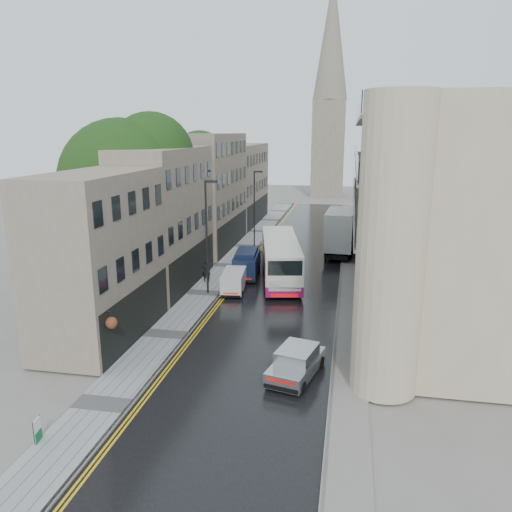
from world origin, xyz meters
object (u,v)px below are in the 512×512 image
(tree_far, at_px, (182,192))
(lamp_post_far, at_px, (254,210))
(navy_van, at_px, (234,268))
(pedestrian, at_px, (206,271))
(silver_hatchback, at_px, (269,371))
(tree_near, at_px, (124,202))
(lamp_post_near, at_px, (207,238))
(estate_sign, at_px, (37,430))
(white_lorry, at_px, (326,235))
(cream_bus, at_px, (266,270))
(white_van, at_px, (222,286))

(tree_far, height_order, lamp_post_far, tree_far)
(navy_van, height_order, pedestrian, navy_van)
(silver_hatchback, distance_m, pedestrian, 18.04)
(tree_near, height_order, pedestrian, tree_near)
(navy_van, relative_size, lamp_post_near, 0.56)
(navy_van, height_order, lamp_post_near, lamp_post_near)
(silver_hatchback, height_order, lamp_post_near, lamp_post_near)
(silver_hatchback, height_order, pedestrian, pedestrian)
(tree_near, bearing_deg, pedestrian, 18.45)
(navy_van, relative_size, pedestrian, 2.55)
(lamp_post_far, distance_m, estate_sign, 35.69)
(pedestrian, bearing_deg, tree_far, -70.70)
(white_lorry, height_order, lamp_post_near, lamp_post_near)
(tree_near, height_order, estate_sign, tree_near)
(tree_far, relative_size, navy_van, 2.54)
(cream_bus, relative_size, white_lorry, 1.40)
(pedestrian, distance_m, estate_sign, 22.57)
(pedestrian, relative_size, estate_sign, 1.99)
(tree_near, height_order, navy_van, tree_near)
(tree_near, xyz_separation_m, tree_far, (0.30, 13.00, -0.72))
(tree_far, xyz_separation_m, lamp_post_far, (7.33, 1.89, -2.01))
(tree_near, distance_m, silver_hatchback, 20.83)
(white_van, relative_size, estate_sign, 3.92)
(tree_far, relative_size, lamp_post_far, 1.52)
(silver_hatchback, relative_size, pedestrian, 2.23)
(pedestrian, relative_size, lamp_post_near, 0.22)
(navy_van, xyz_separation_m, lamp_post_near, (-1.27, -3.50, 3.20))
(navy_van, bearing_deg, pedestrian, -167.49)
(silver_hatchback, bearing_deg, white_lorry, 100.65)
(estate_sign, bearing_deg, cream_bus, 66.52)
(tree_near, xyz_separation_m, lamp_post_near, (6.96, -0.79, -2.47))
(tree_far, bearing_deg, pedestrian, -62.46)
(tree_near, bearing_deg, tree_far, 88.68)
(white_lorry, relative_size, pedestrian, 4.64)
(white_lorry, xyz_separation_m, white_van, (-7.21, -13.53, -1.48))
(pedestrian, bearing_deg, cream_bus, 160.20)
(estate_sign, bearing_deg, pedestrian, 80.21)
(white_lorry, distance_m, lamp_post_near, 15.69)
(tree_near, height_order, tree_far, tree_near)
(white_lorry, xyz_separation_m, lamp_post_far, (-7.77, 2.63, 1.86))
(lamp_post_far, bearing_deg, white_van, -88.77)
(silver_hatchback, bearing_deg, tree_far, 130.46)
(pedestrian, distance_m, lamp_post_far, 13.35)
(tree_far, distance_m, estate_sign, 34.41)
(silver_hatchback, xyz_separation_m, lamp_post_far, (-6.35, 29.06, 3.40))
(cream_bus, relative_size, lamp_post_near, 1.44)
(silver_hatchback, bearing_deg, cream_bus, 113.90)
(lamp_post_far, bearing_deg, tree_far, -166.35)
(white_lorry, bearing_deg, white_van, -114.84)
(lamp_post_near, bearing_deg, pedestrian, 102.61)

